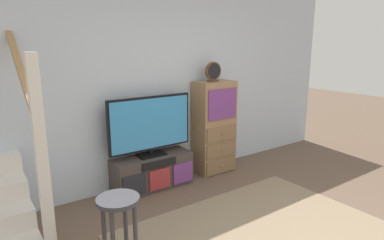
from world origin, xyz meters
The scene contains 7 objects.
back_wall centered at (0.00, 2.46, 1.35)m, with size 6.40×0.12×2.70m, color silver.
area_rug centered at (0.00, 0.60, 0.01)m, with size 2.60×1.80×0.01m, color #847056.
media_console centered at (-0.30, 2.19, 0.22)m, with size 1.06×0.38×0.44m.
television centered at (-0.30, 2.22, 0.85)m, with size 1.14×0.22×0.77m.
side_cabinet centered at (0.74, 2.20, 0.67)m, with size 0.58×0.38×1.34m.
desk_clock centered at (0.69, 2.19, 1.47)m, with size 0.25×0.08×0.27m.
bar_stool_near centered at (-1.34, 0.85, 0.52)m, with size 0.34×0.34×0.69m.
Camera 1 is at (-2.24, -1.42, 1.87)m, focal length 31.00 mm.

